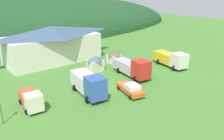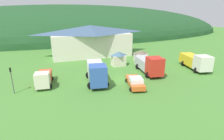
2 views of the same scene
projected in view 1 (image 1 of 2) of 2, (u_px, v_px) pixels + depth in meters
ground_plane at (111, 88)px, 35.88m from camera, size 200.00×200.00×0.00m
forested_hill_backdrop at (4, 34)px, 80.07m from camera, size 157.92×60.00×26.93m
depot_building at (52, 43)px, 48.46m from camera, size 20.83×9.84×7.61m
play_shed_cream at (95, 63)px, 42.97m from camera, size 2.97×2.30×2.98m
play_shed_pink at (114, 57)px, 47.88m from camera, size 2.65×2.60×2.44m
light_truck_cream at (31, 99)px, 29.54m from camera, size 2.86×5.65×2.56m
box_truck_blue at (89, 84)px, 32.94m from camera, size 3.96×8.05×3.60m
crane_truck_red at (133, 67)px, 40.16m from camera, size 3.97×8.73×3.58m
heavy_rig_striped at (171, 59)px, 45.38m from camera, size 4.20×8.12×3.26m
service_pickup_orange at (130, 89)px, 33.81m from camera, size 3.24×5.62×1.66m
traffic_light_west at (0, 106)px, 25.67m from camera, size 0.20×0.32×3.80m
traffic_cone_near_pickup at (150, 75)px, 41.24m from camera, size 0.36×0.36×0.56m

